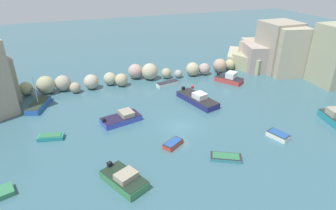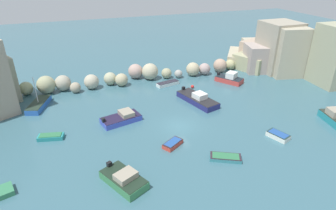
# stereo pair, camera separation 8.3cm
# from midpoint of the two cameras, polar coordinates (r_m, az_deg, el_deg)

# --- Properties ---
(cove_water) EXTENTS (160.00, 160.00, 0.00)m
(cove_water) POSITION_cam_midpoint_polar(r_m,az_deg,el_deg) (35.37, 2.35, -4.24)
(cove_water) COLOR #396270
(cove_water) RESTS_ON ground
(cliff_headland_right) EXTENTS (17.73, 22.18, 9.66)m
(cliff_headland_right) POSITION_cam_midpoint_polar(r_m,az_deg,el_deg) (57.83, 21.12, 9.96)
(cliff_headland_right) COLOR tan
(cliff_headland_right) RESTS_ON ground
(rock_breakwater) EXTENTS (41.55, 4.91, 2.80)m
(rock_breakwater) POSITION_cam_midpoint_polar(r_m,az_deg,el_deg) (48.34, -7.31, 5.86)
(rock_breakwater) COLOR tan
(rock_breakwater) RESTS_ON ground
(channel_buoy) EXTENTS (0.52, 0.52, 0.52)m
(channel_buoy) POSITION_cam_midpoint_polar(r_m,az_deg,el_deg) (46.08, 4.97, 3.70)
(channel_buoy) COLOR red
(channel_buoy) RESTS_ON cove_water
(moored_boat_0) EXTENTS (2.57, 4.54, 1.76)m
(moored_boat_0) POSITION_cam_midpoint_polar(r_m,az_deg,el_deg) (41.42, 30.41, -2.26)
(moored_boat_0) COLOR teal
(moored_boat_0) RESTS_ON cove_water
(moored_boat_1) EXTENTS (3.02, 1.76, 0.55)m
(moored_boat_1) POSITION_cam_midpoint_polar(r_m,az_deg,el_deg) (35.42, -22.39, -5.91)
(moored_boat_1) COLOR teal
(moored_boat_1) RESTS_ON cove_water
(moored_boat_2) EXTENTS (5.30, 3.37, 1.29)m
(moored_boat_2) POSITION_cam_midpoint_polar(r_m,az_deg,el_deg) (36.56, -9.17, -2.61)
(moored_boat_2) COLOR #3C4FC1
(moored_boat_2) RESTS_ON cove_water
(moored_boat_3) EXTENTS (4.18, 4.84, 1.83)m
(moored_boat_3) POSITION_cam_midpoint_polar(r_m,az_deg,el_deg) (49.25, 12.30, 5.20)
(moored_boat_3) COLOR #C23F3A
(moored_boat_3) RESTS_ON cove_water
(moored_boat_4) EXTENTS (3.96, 1.98, 0.60)m
(moored_boat_4) POSITION_cam_midpoint_polar(r_m,az_deg,el_deg) (47.02, -0.01, 4.34)
(moored_boat_4) COLOR white
(moored_boat_4) RESTS_ON cove_water
(moored_boat_5) EXTENTS (3.38, 5.45, 4.48)m
(moored_boat_5) POSITION_cam_midpoint_polar(r_m,az_deg,el_deg) (43.60, -24.44, 0.08)
(moored_boat_5) COLOR blue
(moored_boat_5) RESTS_ON cove_water
(moored_boat_6) EXTENTS (3.43, 2.63, 0.46)m
(moored_boat_6) POSITION_cam_midpoint_polar(r_m,az_deg,el_deg) (30.25, 11.54, -10.26)
(moored_boat_6) COLOR teal
(moored_boat_6) RESTS_ON cove_water
(moored_boat_7) EXTENTS (4.03, 5.05, 1.41)m
(moored_boat_7) POSITION_cam_midpoint_polar(r_m,az_deg,el_deg) (26.96, -8.74, -14.47)
(moored_boat_7) COLOR #3A7E4D
(moored_boat_7) RESTS_ON cove_water
(moored_boat_8) EXTENTS (4.13, 7.30, 1.59)m
(moored_boat_8) POSITION_cam_midpoint_polar(r_m,az_deg,el_deg) (41.25, 6.03, 1.21)
(moored_boat_8) COLOR navy
(moored_boat_8) RESTS_ON cove_water
(moored_boat_9) EXTENTS (2.65, 2.26, 0.53)m
(moored_boat_9) POSITION_cam_midpoint_polar(r_m,az_deg,el_deg) (31.61, 1.03, -7.76)
(moored_boat_9) COLOR #CC4033
(moored_boat_9) RESTS_ON cove_water
(moored_boat_10) EXTENTS (2.05, 2.74, 0.62)m
(moored_boat_10) POSITION_cam_midpoint_polar(r_m,az_deg,el_deg) (35.29, 21.28, -5.71)
(moored_boat_10) COLOR white
(moored_boat_10) RESTS_ON cove_water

